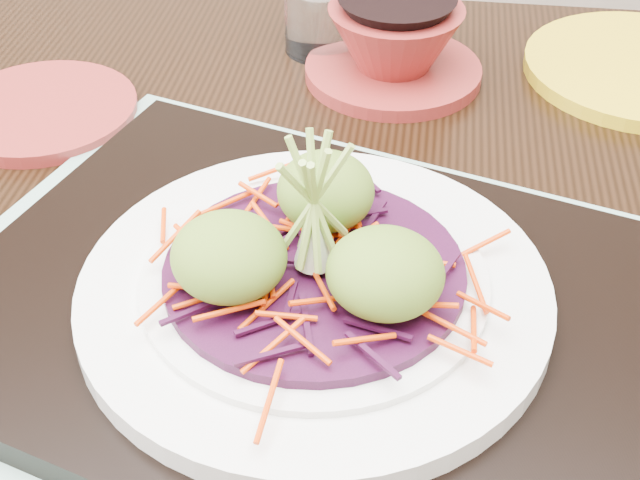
# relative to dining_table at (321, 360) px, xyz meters

# --- Properties ---
(dining_table) EXTENTS (1.23, 0.84, 0.75)m
(dining_table) POSITION_rel_dining_table_xyz_m (0.00, 0.00, 0.00)
(dining_table) COLOR black
(dining_table) RESTS_ON ground
(placemat) EXTENTS (0.55, 0.48, 0.00)m
(placemat) POSITION_rel_dining_table_xyz_m (0.01, -0.07, 0.10)
(placemat) COLOR #84AA94
(placemat) RESTS_ON dining_table
(serving_tray) EXTENTS (0.48, 0.41, 0.02)m
(serving_tray) POSITION_rel_dining_table_xyz_m (0.01, -0.07, 0.11)
(serving_tray) COLOR black
(serving_tray) RESTS_ON placemat
(white_plate) EXTENTS (0.27, 0.27, 0.02)m
(white_plate) POSITION_rel_dining_table_xyz_m (0.01, -0.07, 0.13)
(white_plate) COLOR silver
(white_plate) RESTS_ON serving_tray
(cabbage_bed) EXTENTS (0.17, 0.17, 0.01)m
(cabbage_bed) POSITION_rel_dining_table_xyz_m (0.01, -0.07, 0.14)
(cabbage_bed) COLOR #370B28
(cabbage_bed) RESTS_ON white_plate
(carrot_julienne) EXTENTS (0.21, 0.21, 0.01)m
(carrot_julienne) POSITION_rel_dining_table_xyz_m (0.01, -0.07, 0.15)
(carrot_julienne) COLOR #D93703
(carrot_julienne) RESTS_ON cabbage_bed
(guacamole_scoops) EXTENTS (0.15, 0.13, 0.05)m
(guacamole_scoops) POSITION_rel_dining_table_xyz_m (0.01, -0.07, 0.17)
(guacamole_scoops) COLOR #527723
(guacamole_scoops) RESTS_ON cabbage_bed
(scallion_garnish) EXTENTS (0.06, 0.06, 0.09)m
(scallion_garnish) POSITION_rel_dining_table_xyz_m (0.01, -0.07, 0.19)
(scallion_garnish) COLOR #89AC44
(scallion_garnish) RESTS_ON cabbage_bed
(terracotta_side_plate) EXTENTS (0.17, 0.17, 0.01)m
(terracotta_side_plate) POSITION_rel_dining_table_xyz_m (-0.24, 0.13, 0.10)
(terracotta_side_plate) COLOR maroon
(terracotta_side_plate) RESTS_ON dining_table
(terracotta_bowl_set) EXTENTS (0.17, 0.17, 0.06)m
(terracotta_bowl_set) POSITION_rel_dining_table_xyz_m (0.02, 0.24, 0.13)
(terracotta_bowl_set) COLOR maroon
(terracotta_bowl_set) RESTS_ON dining_table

